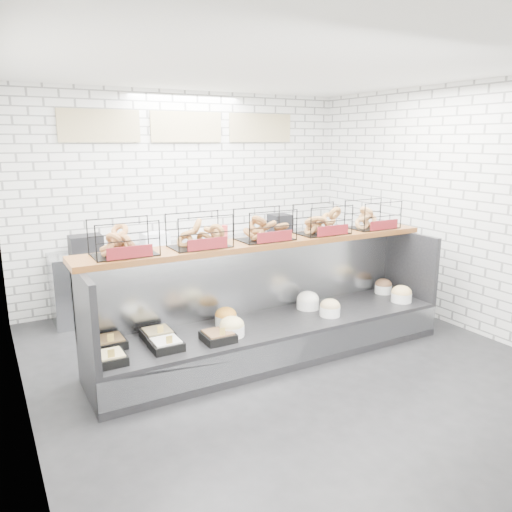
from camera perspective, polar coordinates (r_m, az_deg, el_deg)
ground at (r=5.40m, az=3.83°, el=-12.33°), size 5.50×5.50×0.00m
room_shell at (r=5.40m, az=0.63°, el=10.34°), size 5.02×5.51×3.01m
display_case at (r=5.54m, az=1.85°, el=-7.99°), size 4.00×0.90×1.20m
bagel_shelf at (r=5.41m, az=1.07°, el=3.12°), size 4.10×0.50×0.40m
prep_counter at (r=7.27m, az=-6.64°, el=-1.72°), size 4.00×0.60×1.20m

